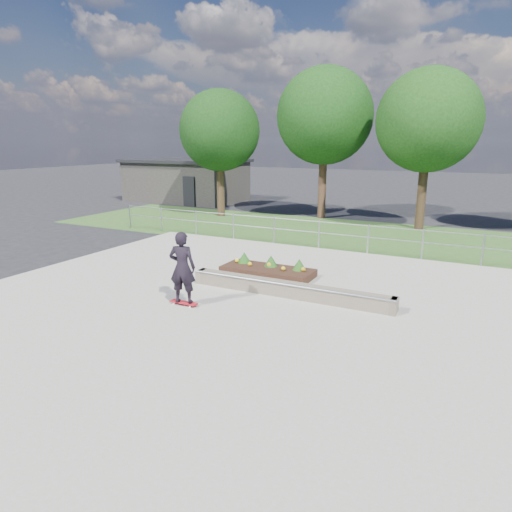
{
  "coord_description": "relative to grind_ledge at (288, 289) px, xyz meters",
  "views": [
    {
      "loc": [
        5.99,
        -9.81,
        4.32
      ],
      "look_at": [
        0.2,
        1.5,
        1.1
      ],
      "focal_mm": 32.0,
      "sensor_mm": 36.0,
      "label": 1
    }
  ],
  "objects": [
    {
      "name": "grass_verge",
      "position": [
        -1.24,
        9.56,
        -0.25
      ],
      "size": [
        30.0,
        8.0,
        0.02
      ],
      "primitive_type": "cube",
      "color": "#2D4F1F",
      "rests_on": "ground"
    },
    {
      "name": "tree_mid_right",
      "position": [
        1.76,
        12.56,
        4.97
      ],
      "size": [
        4.9,
        4.9,
        7.7
      ],
      "color": "black",
      "rests_on": "ground"
    },
    {
      "name": "tree_mid_left",
      "position": [
        -3.74,
        13.56,
        5.34
      ],
      "size": [
        5.25,
        5.25,
        8.25
      ],
      "color": "#372016",
      "rests_on": "ground"
    },
    {
      "name": "grind_ledge",
      "position": [
        0.0,
        0.0,
        0.0
      ],
      "size": [
        6.0,
        0.44,
        0.43
      ],
      "color": "brown",
      "rests_on": "concrete_slab"
    },
    {
      "name": "building",
      "position": [
        -15.24,
        16.55,
        1.25
      ],
      "size": [
        8.4,
        5.4,
        3.0
      ],
      "color": "#2C2927",
      "rests_on": "ground"
    },
    {
      "name": "tree_far_left",
      "position": [
        -9.24,
        11.56,
        4.59
      ],
      "size": [
        4.55,
        4.55,
        7.15
      ],
      "color": "#322114",
      "rests_on": "ground"
    },
    {
      "name": "ground",
      "position": [
        -1.24,
        -1.44,
        -0.26
      ],
      "size": [
        120.0,
        120.0,
        0.0
      ],
      "primitive_type": "plane",
      "color": "black",
      "rests_on": "ground"
    },
    {
      "name": "planter_bed",
      "position": [
        -1.41,
        1.66,
        -0.02
      ],
      "size": [
        3.0,
        1.2,
        0.61
      ],
      "color": "black",
      "rests_on": "concrete_slab"
    },
    {
      "name": "skateboarder",
      "position": [
        -2.19,
        -1.92,
        0.83
      ],
      "size": [
        0.8,
        0.64,
        2.0
      ],
      "color": "silver",
      "rests_on": "concrete_slab"
    },
    {
      "name": "concrete_slab",
      "position": [
        -1.24,
        -1.44,
        -0.23
      ],
      "size": [
        15.0,
        15.0,
        0.06
      ],
      "primitive_type": "cube",
      "color": "gray",
      "rests_on": "ground"
    },
    {
      "name": "fence",
      "position": [
        -1.24,
        6.06,
        0.51
      ],
      "size": [
        20.06,
        0.06,
        1.2
      ],
      "color": "gray",
      "rests_on": "ground"
    }
  ]
}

